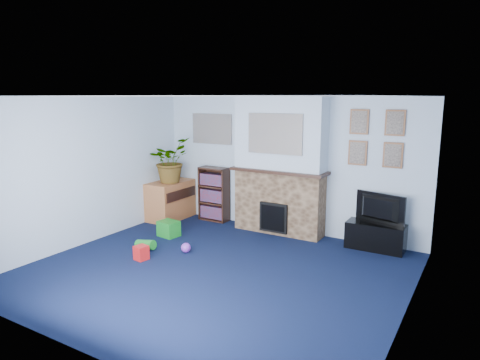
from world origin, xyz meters
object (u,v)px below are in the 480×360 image
Objects in this scene: tv_stand at (376,236)px; bookshelf at (214,195)px; television at (378,209)px; sideboard at (170,201)px.

tv_stand is 3.15m from bookshelf.
bookshelf is (-3.13, 0.06, -0.16)m from television.
sideboard is (-3.95, -0.30, -0.31)m from television.
sideboard is at bearing -175.94° from tv_stand.
bookshelf reaches higher than tv_stand.
bookshelf reaches higher than sideboard.
tv_stand is 1.10× the size of television.
bookshelf is (-3.13, 0.08, 0.28)m from tv_stand.
television is 3.14m from bookshelf.
sideboard reaches higher than tv_stand.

